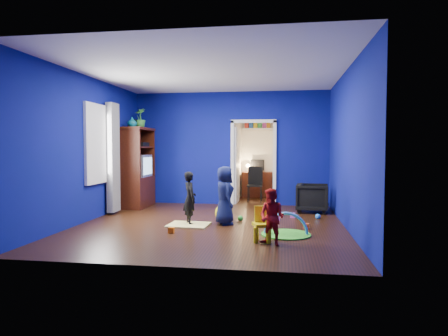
# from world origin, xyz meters

# --- Properties ---
(floor) EXTENTS (5.00, 5.50, 0.01)m
(floor) POSITION_xyz_m (0.00, 0.00, 0.00)
(floor) COLOR black
(floor) RESTS_ON ground
(ceiling) EXTENTS (5.00, 5.50, 0.01)m
(ceiling) POSITION_xyz_m (0.00, 0.00, 2.90)
(ceiling) COLOR white
(ceiling) RESTS_ON wall_back
(wall_back) EXTENTS (5.00, 0.02, 2.90)m
(wall_back) POSITION_xyz_m (0.00, 2.75, 1.45)
(wall_back) COLOR navy
(wall_back) RESTS_ON floor
(wall_front) EXTENTS (5.00, 0.02, 2.90)m
(wall_front) POSITION_xyz_m (0.00, -2.75, 1.45)
(wall_front) COLOR navy
(wall_front) RESTS_ON floor
(wall_left) EXTENTS (0.02, 5.50, 2.90)m
(wall_left) POSITION_xyz_m (-2.50, 0.00, 1.45)
(wall_left) COLOR navy
(wall_left) RESTS_ON floor
(wall_right) EXTENTS (0.02, 5.50, 2.90)m
(wall_right) POSITION_xyz_m (2.50, 0.00, 1.45)
(wall_right) COLOR navy
(wall_right) RESTS_ON floor
(alcove) EXTENTS (1.00, 1.75, 2.50)m
(alcove) POSITION_xyz_m (0.60, 3.62, 1.25)
(alcove) COLOR silver
(alcove) RESTS_ON floor
(armchair) EXTENTS (0.78, 0.76, 0.65)m
(armchair) POSITION_xyz_m (2.02, 1.77, 0.33)
(armchair) COLOR black
(armchair) RESTS_ON floor
(child_black) EXTENTS (0.40, 0.44, 1.02)m
(child_black) POSITION_xyz_m (-0.40, -0.08, 0.51)
(child_black) COLOR black
(child_black) RESTS_ON floor
(child_navy) EXTENTS (0.54, 0.64, 1.12)m
(child_navy) POSITION_xyz_m (0.25, 0.05, 0.56)
(child_navy) COLOR #0E1334
(child_navy) RESTS_ON floor
(toddler_red) EXTENTS (0.52, 0.49, 0.86)m
(toddler_red) POSITION_xyz_m (1.20, -1.46, 0.43)
(toddler_red) COLOR red
(toddler_red) RESTS_ON floor
(vase) EXTENTS (0.30, 0.30, 0.24)m
(vase) POSITION_xyz_m (-2.22, 1.66, 2.08)
(vase) COLOR #0C5E64
(vase) RESTS_ON tv_armoire
(potted_plant) EXTENTS (0.35, 0.35, 0.50)m
(potted_plant) POSITION_xyz_m (-2.22, 2.18, 2.21)
(potted_plant) COLOR green
(potted_plant) RESTS_ON tv_armoire
(tv_armoire) EXTENTS (0.58, 1.14, 1.96)m
(tv_armoire) POSITION_xyz_m (-2.22, 1.96, 0.98)
(tv_armoire) COLOR #42120B
(tv_armoire) RESTS_ON floor
(crt_tv) EXTENTS (0.46, 0.70, 0.54)m
(crt_tv) POSITION_xyz_m (-2.18, 1.96, 1.02)
(crt_tv) COLOR silver
(crt_tv) RESTS_ON tv_armoire
(yellow_blanket) EXTENTS (0.78, 0.64, 0.03)m
(yellow_blanket) POSITION_xyz_m (-0.40, -0.18, 0.01)
(yellow_blanket) COLOR #F2E07A
(yellow_blanket) RESTS_ON floor
(hopper_ball) EXTENTS (0.36, 0.36, 0.36)m
(hopper_ball) POSITION_xyz_m (0.20, 0.30, 0.18)
(hopper_ball) COLOR yellow
(hopper_ball) RESTS_ON floor
(kid_chair) EXTENTS (0.36, 0.36, 0.50)m
(kid_chair) POSITION_xyz_m (1.05, -1.26, 0.25)
(kid_chair) COLOR yellow
(kid_chair) RESTS_ON floor
(play_mat) EXTENTS (0.83, 0.83, 0.02)m
(play_mat) POSITION_xyz_m (1.42, -0.72, 0.01)
(play_mat) COLOR green
(play_mat) RESTS_ON floor
(toy_arch) EXTENTS (0.75, 0.06, 0.75)m
(toy_arch) POSITION_xyz_m (1.42, -0.72, 0.02)
(toy_arch) COLOR #3F8CD8
(toy_arch) RESTS_ON floor
(window_left) EXTENTS (0.03, 0.95, 1.55)m
(window_left) POSITION_xyz_m (-2.48, 0.35, 1.55)
(window_left) COLOR white
(window_left) RESTS_ON wall_left
(curtain) EXTENTS (0.14, 0.42, 2.40)m
(curtain) POSITION_xyz_m (-2.37, 0.90, 1.25)
(curtain) COLOR slate
(curtain) RESTS_ON floor
(doorway) EXTENTS (1.16, 0.10, 2.10)m
(doorway) POSITION_xyz_m (0.60, 2.75, 1.05)
(doorway) COLOR white
(doorway) RESTS_ON floor
(study_desk) EXTENTS (0.88, 0.44, 0.75)m
(study_desk) POSITION_xyz_m (0.60, 4.26, 0.38)
(study_desk) COLOR #3D140A
(study_desk) RESTS_ON floor
(desk_monitor) EXTENTS (0.40, 0.05, 0.32)m
(desk_monitor) POSITION_xyz_m (0.60, 4.38, 0.95)
(desk_monitor) COLOR black
(desk_monitor) RESTS_ON study_desk
(desk_lamp) EXTENTS (0.14, 0.14, 0.14)m
(desk_lamp) POSITION_xyz_m (0.32, 4.32, 0.93)
(desk_lamp) COLOR #FFD88C
(desk_lamp) RESTS_ON study_desk
(folding_chair) EXTENTS (0.40, 0.40, 0.92)m
(folding_chair) POSITION_xyz_m (0.60, 3.30, 0.46)
(folding_chair) COLOR black
(folding_chair) RESTS_ON floor
(book_shelf) EXTENTS (0.88, 0.24, 0.04)m
(book_shelf) POSITION_xyz_m (0.60, 4.37, 2.02)
(book_shelf) COLOR white
(book_shelf) RESTS_ON study_desk
(toy_0) EXTENTS (0.10, 0.08, 0.10)m
(toy_0) POSITION_xyz_m (1.78, -0.17, 0.05)
(toy_0) COLOR #DB4F24
(toy_0) RESTS_ON floor
(toy_1) EXTENTS (0.11, 0.11, 0.11)m
(toy_1) POSITION_xyz_m (2.08, 0.91, 0.06)
(toy_1) COLOR #297CEB
(toy_1) RESTS_ON floor
(toy_2) EXTENTS (0.10, 0.08, 0.10)m
(toy_2) POSITION_xyz_m (-0.54, -0.87, 0.05)
(toy_2) COLOR orange
(toy_2) RESTS_ON floor
(toy_3) EXTENTS (0.11, 0.11, 0.11)m
(toy_3) POSITION_xyz_m (0.52, 0.46, 0.06)
(toy_3) COLOR green
(toy_3) RESTS_ON floor
(toy_4) EXTENTS (0.10, 0.08, 0.10)m
(toy_4) POSITION_xyz_m (1.25, 0.63, 0.05)
(toy_4) COLOR #E054C6
(toy_4) RESTS_ON floor
(toy_5) EXTENTS (0.10, 0.08, 0.10)m
(toy_5) POSITION_xyz_m (1.56, 0.97, 0.05)
(toy_5) COLOR #DC52DA
(toy_5) RESTS_ON floor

